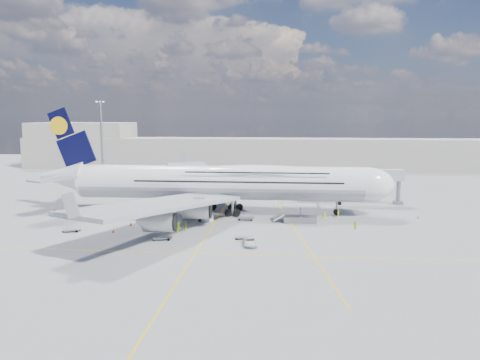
# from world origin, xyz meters

# --- Properties ---
(ground) EXTENTS (300.00, 300.00, 0.00)m
(ground) POSITION_xyz_m (0.00, 0.00, 0.00)
(ground) COLOR gray
(ground) RESTS_ON ground
(taxi_line_main) EXTENTS (0.25, 220.00, 0.01)m
(taxi_line_main) POSITION_xyz_m (0.00, 0.00, 0.01)
(taxi_line_main) COLOR yellow
(taxi_line_main) RESTS_ON ground
(taxi_line_cross) EXTENTS (120.00, 0.25, 0.01)m
(taxi_line_cross) POSITION_xyz_m (0.00, -20.00, 0.01)
(taxi_line_cross) COLOR yellow
(taxi_line_cross) RESTS_ON ground
(taxi_line_diag) EXTENTS (14.16, 99.06, 0.01)m
(taxi_line_diag) POSITION_xyz_m (14.00, 10.00, 0.01)
(taxi_line_diag) COLOR yellow
(taxi_line_diag) RESTS_ON ground
(airliner) EXTENTS (77.26, 79.15, 23.71)m
(airliner) POSITION_xyz_m (0.26, 10.00, 6.87)
(airliner) COLOR white
(airliner) RESTS_ON ground
(jet_bridge) EXTENTS (18.80, 12.10, 8.50)m
(jet_bridge) POSITION_xyz_m (29.81, 20.94, 6.85)
(jet_bridge) COLOR #B7B7BC
(jet_bridge) RESTS_ON ground
(cargo_loader) EXTENTS (8.53, 3.20, 3.67)m
(cargo_loader) POSITION_xyz_m (16.82, 2.89, 1.25)
(cargo_loader) COLOR silver
(cargo_loader) RESTS_ON ground
(light_mast) EXTENTS (3.00, 0.70, 25.50)m
(light_mast) POSITION_xyz_m (-40.00, 45.00, 13.21)
(light_mast) COLOR gray
(light_mast) RESTS_ON ground
(terminal) EXTENTS (180.00, 16.00, 12.00)m
(terminal) POSITION_xyz_m (0.00, 95.00, 6.00)
(terminal) COLOR #B2AD9E
(terminal) RESTS_ON ground
(hangar) EXTENTS (40.00, 22.00, 18.00)m
(hangar) POSITION_xyz_m (-70.00, 100.00, 9.00)
(hangar) COLOR #B2AD9E
(hangar) RESTS_ON ground
(tree_line) EXTENTS (160.00, 6.00, 8.00)m
(tree_line) POSITION_xyz_m (40.00, 140.00, 4.00)
(tree_line) COLOR #193814
(tree_line) RESTS_ON ground
(dolly_row_a) EXTENTS (2.99, 2.19, 0.39)m
(dolly_row_a) POSITION_xyz_m (-11.56, -4.32, 0.30)
(dolly_row_a) COLOR gray
(dolly_row_a) RESTS_ON ground
(dolly_row_b) EXTENTS (3.33, 2.04, 2.00)m
(dolly_row_b) POSITION_xyz_m (-11.78, -3.30, 1.08)
(dolly_row_b) COLOR gray
(dolly_row_b) RESTS_ON ground
(dolly_row_c) EXTENTS (3.60, 2.83, 0.47)m
(dolly_row_c) POSITION_xyz_m (-7.08, -12.74, 0.36)
(dolly_row_c) COLOR gray
(dolly_row_c) RESTS_ON ground
(dolly_back) EXTENTS (3.55, 3.02, 0.46)m
(dolly_back) POSITION_xyz_m (-25.12, -8.63, 0.36)
(dolly_back) COLOR gray
(dolly_back) RESTS_ON ground
(dolly_nose_far) EXTENTS (2.61, 1.44, 0.38)m
(dolly_nose_far) POSITION_xyz_m (6.63, -11.02, 0.29)
(dolly_nose_far) COLOR gray
(dolly_nose_far) RESTS_ON ground
(dolly_nose_near) EXTENTS (3.23, 1.93, 0.45)m
(dolly_nose_near) POSITION_xyz_m (6.04, 3.64, 0.35)
(dolly_nose_near) COLOR gray
(dolly_nose_near) RESTS_ON ground
(baggage_tug) EXTENTS (3.26, 2.41, 1.85)m
(baggage_tug) POSITION_xyz_m (-2.00, 1.83, 0.82)
(baggage_tug) COLOR white
(baggage_tug) RESTS_ON ground
(catering_truck_inner) EXTENTS (7.64, 3.05, 4.55)m
(catering_truck_inner) POSITION_xyz_m (-12.32, 22.73, 2.15)
(catering_truck_inner) COLOR gray
(catering_truck_inner) RESTS_ON ground
(catering_truck_outer) EXTENTS (6.43, 2.57, 3.81)m
(catering_truck_outer) POSITION_xyz_m (-23.05, 37.51, 1.77)
(catering_truck_outer) COLOR gray
(catering_truck_outer) RESTS_ON ground
(service_van) EXTENTS (2.69, 4.82, 1.27)m
(service_van) POSITION_xyz_m (8.21, -14.81, 0.64)
(service_van) COLOR white
(service_van) RESTS_ON ground
(crew_nose) EXTENTS (0.62, 0.67, 1.54)m
(crew_nose) POSITION_xyz_m (25.18, 8.34, 0.77)
(crew_nose) COLOR #C0E618
(crew_nose) RESTS_ON ground
(crew_loader) EXTENTS (0.95, 1.04, 1.72)m
(crew_loader) POSITION_xyz_m (26.92, -2.89, 0.86)
(crew_loader) COLOR #CBE317
(crew_loader) RESTS_ON ground
(crew_wing) EXTENTS (0.42, 1.01, 1.72)m
(crew_wing) POSITION_xyz_m (-4.36, -5.68, 0.86)
(crew_wing) COLOR #F0FF1A
(crew_wing) RESTS_ON ground
(crew_van) EXTENTS (0.96, 0.93, 1.66)m
(crew_van) POSITION_xyz_m (22.01, 5.90, 0.83)
(crew_van) COLOR #ABF71A
(crew_van) RESTS_ON ground
(crew_tug) EXTENTS (1.31, 0.82, 1.95)m
(crew_tug) POSITION_xyz_m (-5.41, -7.84, 0.98)
(crew_tug) COLOR #D1FB1A
(crew_tug) RESTS_ON ground
(cone_nose) EXTENTS (0.38, 0.38, 0.49)m
(cone_nose) POSITION_xyz_m (41.52, 8.46, 0.24)
(cone_nose) COLOR #E4450C
(cone_nose) RESTS_ON ground
(cone_wing_left_inner) EXTENTS (0.45, 0.45, 0.57)m
(cone_wing_left_inner) POSITION_xyz_m (-10.69, 19.85, 0.27)
(cone_wing_left_inner) COLOR #E4450C
(cone_wing_left_inner) RESTS_ON ground
(cone_wing_left_outer) EXTENTS (0.46, 0.46, 0.58)m
(cone_wing_left_outer) POSITION_xyz_m (-10.55, 31.15, 0.28)
(cone_wing_left_outer) COLOR #E4450C
(cone_wing_left_outer) RESTS_ON ground
(cone_wing_right_inner) EXTENTS (0.49, 0.49, 0.63)m
(cone_wing_right_inner) POSITION_xyz_m (-15.77, -3.14, 0.30)
(cone_wing_right_inner) COLOR #E4450C
(cone_wing_right_inner) RESTS_ON ground
(cone_wing_right_outer) EXTENTS (0.47, 0.47, 0.60)m
(cone_wing_right_outer) POSITION_xyz_m (-17.22, -8.72, 0.29)
(cone_wing_right_outer) COLOR #E4450C
(cone_wing_right_outer) RESTS_ON ground
(cone_tail) EXTENTS (0.41, 0.41, 0.52)m
(cone_tail) POSITION_xyz_m (-37.32, 8.98, 0.25)
(cone_tail) COLOR #E4450C
(cone_tail) RESTS_ON ground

